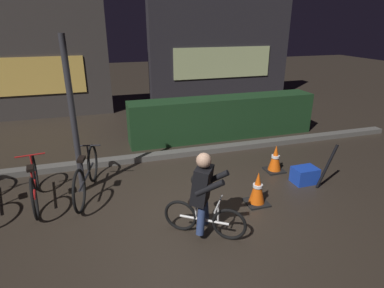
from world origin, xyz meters
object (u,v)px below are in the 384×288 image
at_px(parked_bike_left_mid, 34,184).
at_px(parked_bike_center_left, 86,175).
at_px(traffic_cone_near, 258,189).
at_px(closed_umbrella, 327,166).
at_px(street_post, 73,119).
at_px(cyclist, 203,194).
at_px(blue_crate, 305,175).
at_px(traffic_cone_far, 275,159).

height_order(parked_bike_left_mid, parked_bike_center_left, parked_bike_center_left).
bearing_deg(traffic_cone_near, closed_umbrella, 5.92).
distance_m(street_post, parked_bike_center_left, 0.98).
xyz_separation_m(traffic_cone_near, cyclist, (-1.11, -0.49, 0.35)).
bearing_deg(closed_umbrella, parked_bike_left_mid, 167.95).
xyz_separation_m(blue_crate, closed_umbrella, (0.25, -0.25, 0.26)).
xyz_separation_m(cyclist, closed_umbrella, (2.55, 0.64, -0.22)).
xyz_separation_m(street_post, cyclist, (1.65, -1.79, -0.70)).
distance_m(traffic_cone_near, cyclist, 1.26).
bearing_deg(parked_bike_center_left, closed_umbrella, -91.83).
distance_m(cyclist, closed_umbrella, 2.64).
distance_m(blue_crate, cyclist, 2.51).
xyz_separation_m(street_post, closed_umbrella, (4.20, -1.15, -0.92)).
xyz_separation_m(traffic_cone_far, closed_umbrella, (0.52, -0.85, 0.14)).
height_order(parked_bike_left_mid, closed_umbrella, closed_umbrella).
distance_m(traffic_cone_far, closed_umbrella, 1.01).
distance_m(street_post, parked_bike_left_mid, 1.24).
xyz_separation_m(parked_bike_left_mid, traffic_cone_near, (3.48, -1.11, -0.07)).
bearing_deg(parked_bike_center_left, traffic_cone_near, -101.46).
distance_m(parked_bike_left_mid, traffic_cone_far, 4.40).
bearing_deg(cyclist, blue_crate, 55.51).
relative_size(street_post, traffic_cone_far, 4.84).
relative_size(street_post, parked_bike_left_mid, 1.63).
bearing_deg(parked_bike_left_mid, blue_crate, -106.08).
bearing_deg(parked_bike_left_mid, traffic_cone_near, -115.14).
relative_size(parked_bike_center_left, closed_umbrella, 2.03).
bearing_deg(traffic_cone_near, traffic_cone_far, 47.21).
distance_m(traffic_cone_far, blue_crate, 0.67).
height_order(street_post, closed_umbrella, street_post).
height_order(parked_bike_center_left, traffic_cone_near, parked_bike_center_left).
xyz_separation_m(street_post, parked_bike_center_left, (0.10, -0.16, -0.97)).
relative_size(traffic_cone_near, closed_umbrella, 0.68).
xyz_separation_m(street_post, parked_bike_left_mid, (-0.72, -0.19, -0.99)).
height_order(traffic_cone_near, closed_umbrella, closed_umbrella).
relative_size(street_post, closed_umbrella, 3.13).
bearing_deg(cyclist, parked_bike_center_left, 168.26).
height_order(parked_bike_left_mid, traffic_cone_far, parked_bike_left_mid).
bearing_deg(cyclist, closed_umbrella, 48.46).
relative_size(parked_bike_left_mid, parked_bike_center_left, 0.95).
bearing_deg(blue_crate, cyclist, -158.98).
relative_size(traffic_cone_near, blue_crate, 1.31).
bearing_deg(closed_umbrella, blue_crate, 133.83).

